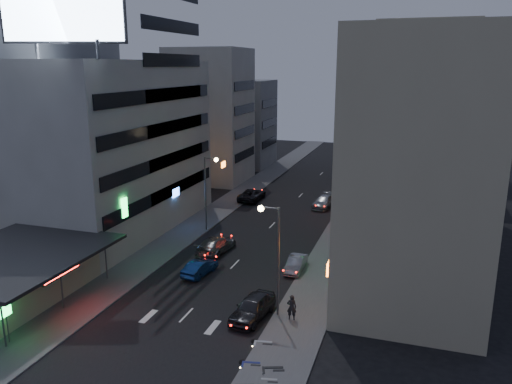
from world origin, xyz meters
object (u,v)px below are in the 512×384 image
at_px(parked_car_left, 252,195).
at_px(person, 292,307).
at_px(parked_car_right_near, 253,307).
at_px(scooter_silver_a, 278,371).
at_px(scooter_black_a, 255,376).
at_px(scooter_black_b, 284,358).
at_px(road_car_silver, 216,245).
at_px(parked_car_right_mid, 296,264).
at_px(scooter_blue, 261,355).
at_px(road_car_blue, 200,267).
at_px(scooter_silver_b, 273,334).
at_px(parked_car_right_far, 324,202).

xyz_separation_m(parked_car_left, person, (13.02, -29.85, 0.27)).
relative_size(parked_car_right_near, scooter_silver_a, 3.02).
xyz_separation_m(scooter_black_a, scooter_black_b, (1.09, 2.13, 0.07)).
bearing_deg(person, scooter_silver_a, 87.71).
relative_size(parked_car_right_near, road_car_silver, 0.89).
xyz_separation_m(road_car_silver, scooter_silver_a, (11.13, -17.54, -0.18)).
relative_size(parked_car_right_near, parked_car_right_mid, 1.25).
relative_size(parked_car_left, scooter_black_a, 3.36).
bearing_deg(parked_car_left, road_car_silver, 98.41).
relative_size(scooter_black_a, scooter_blue, 1.00).
distance_m(road_car_blue, scooter_blue, 14.19).
bearing_deg(scooter_silver_a, scooter_silver_b, 8.52).
bearing_deg(person, parked_car_left, -76.57).
xyz_separation_m(parked_car_right_far, scooter_blue, (2.82, -35.18, -0.09)).
relative_size(parked_car_right_mid, parked_car_right_far, 0.78).
distance_m(parked_car_right_far, scooter_silver_b, 32.86).
bearing_deg(parked_car_right_far, scooter_silver_a, -75.96).
bearing_deg(road_car_blue, scooter_blue, 137.04).
bearing_deg(scooter_silver_b, parked_car_right_far, -5.15).
relative_size(scooter_silver_a, scooter_silver_b, 0.92).
distance_m(person, scooter_black_b, 5.74).
distance_m(parked_car_right_mid, scooter_black_a, 16.61).
relative_size(parked_car_right_far, scooter_black_a, 2.99).
xyz_separation_m(parked_car_right_near, scooter_black_b, (3.68, -5.20, -0.13)).
bearing_deg(scooter_silver_a, parked_car_left, 8.68).
relative_size(scooter_blue, scooter_silver_b, 0.96).
height_order(person, scooter_blue, person).
bearing_deg(parked_car_right_far, scooter_silver_b, -77.63).
bearing_deg(parked_car_right_far, scooter_black_a, -77.78).
xyz_separation_m(person, scooter_black_b, (0.94, -5.65, -0.35)).
bearing_deg(scooter_black_b, person, -10.60).
relative_size(parked_car_left, scooter_silver_b, 3.22).
bearing_deg(parked_car_left, parked_car_right_mid, 117.95).
xyz_separation_m(road_car_blue, road_car_silver, (-0.72, 5.30, 0.12)).
relative_size(parked_car_left, scooter_silver_a, 3.51).
bearing_deg(scooter_silver_a, scooter_black_a, 116.04).
height_order(parked_car_right_mid, person, person).
distance_m(parked_car_left, scooter_black_b, 38.15).
distance_m(parked_car_right_near, scooter_silver_b, 3.59).
relative_size(parked_car_right_near, scooter_black_b, 2.56).
bearing_deg(scooter_black_a, road_car_blue, 16.16).
relative_size(parked_car_right_near, road_car_blue, 1.21).
relative_size(person, scooter_silver_b, 1.07).
distance_m(parked_car_right_mid, parked_car_left, 23.89).
bearing_deg(scooter_blue, person, -16.59).
xyz_separation_m(scooter_silver_a, scooter_black_b, (-0.01, 1.27, 0.09)).
height_order(parked_car_right_near, parked_car_right_far, parked_car_right_near).
bearing_deg(parked_car_right_near, person, 17.00).
relative_size(parked_car_left, road_car_silver, 1.04).
height_order(scooter_black_a, scooter_black_b, scooter_black_b).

